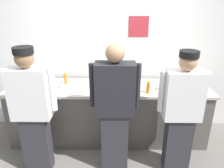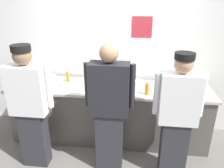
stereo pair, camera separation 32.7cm
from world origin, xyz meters
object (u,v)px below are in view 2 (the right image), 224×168
(ramekin_red_sauce, at_px, (120,87))
(deli_cup, at_px, (50,86))
(chef_near_left, at_px, (30,106))
(ramekin_green_sauce, at_px, (64,84))
(chef_far_right, at_px, (177,115))
(ramekin_orange_sauce, at_px, (160,90))
(chefs_knife, at_px, (99,86))
(squeeze_bottle_secondary, at_px, (147,88))
(sheet_tray, at_px, (184,91))
(chef_center, at_px, (109,108))
(squeeze_bottle_spare, at_px, (68,76))
(squeeze_bottle_primary, at_px, (18,82))
(mixing_bowl_steel, at_px, (45,80))
(plate_stack_front, at_px, (137,83))

(ramekin_red_sauce, height_order, deli_cup, deli_cup)
(chef_near_left, relative_size, ramekin_green_sauce, 18.79)
(chef_far_right, xyz_separation_m, ramekin_orange_sauce, (-0.17, 0.59, 0.06))
(ramekin_red_sauce, height_order, chefs_knife, ramekin_red_sauce)
(chef_far_right, relative_size, ramekin_green_sauce, 18.27)
(squeeze_bottle_secondary, bearing_deg, sheet_tray, 17.89)
(chef_center, xyz_separation_m, ramekin_red_sauce, (0.09, 0.62, 0.03))
(squeeze_bottle_secondary, distance_m, squeeze_bottle_spare, 1.30)
(chef_near_left, relative_size, chef_center, 0.98)
(squeeze_bottle_secondary, bearing_deg, ramekin_green_sauce, 171.60)
(squeeze_bottle_primary, relative_size, ramekin_green_sauce, 2.29)
(mixing_bowl_steel, bearing_deg, squeeze_bottle_secondary, -8.79)
(deli_cup, bearing_deg, squeeze_bottle_spare, 60.33)
(chef_center, relative_size, plate_stack_front, 8.32)
(chef_near_left, distance_m, ramekin_green_sauce, 0.72)
(sheet_tray, xyz_separation_m, squeeze_bottle_spare, (-1.79, 0.18, 0.08))
(deli_cup, bearing_deg, plate_stack_front, 14.35)
(chef_far_right, bearing_deg, ramekin_orange_sauce, 105.68)
(chef_near_left, bearing_deg, sheet_tray, 18.33)
(mixing_bowl_steel, relative_size, squeeze_bottle_spare, 1.98)
(squeeze_bottle_primary, bearing_deg, chef_near_left, -49.88)
(ramekin_green_sauce, bearing_deg, plate_stack_front, 8.64)
(chef_far_right, height_order, ramekin_orange_sauce, chef_far_right)
(ramekin_orange_sauce, bearing_deg, chef_far_right, -74.32)
(chef_far_right, relative_size, sheet_tray, 4.01)
(chef_far_right, height_order, mixing_bowl_steel, chef_far_right)
(squeeze_bottle_primary, xyz_separation_m, ramekin_orange_sauce, (2.09, 0.14, -0.07))
(ramekin_red_sauce, bearing_deg, chef_far_right, -40.71)
(chef_near_left, relative_size, mixing_bowl_steel, 4.38)
(chef_far_right, xyz_separation_m, mixing_bowl_steel, (-1.96, 0.71, 0.09))
(mixing_bowl_steel, xyz_separation_m, chefs_knife, (0.89, -0.03, -0.05))
(squeeze_bottle_primary, height_order, ramekin_red_sauce, squeeze_bottle_primary)
(squeeze_bottle_spare, relative_size, deli_cup, 1.84)
(squeeze_bottle_primary, distance_m, squeeze_bottle_secondary, 1.91)
(ramekin_green_sauce, bearing_deg, squeeze_bottle_secondary, -8.40)
(mixing_bowl_steel, height_order, deli_cup, same)
(plate_stack_front, bearing_deg, chef_far_right, -59.12)
(chef_near_left, xyz_separation_m, squeeze_bottle_primary, (-0.41, 0.49, 0.11))
(chef_far_right, bearing_deg, ramekin_red_sauce, 139.29)
(chef_far_right, xyz_separation_m, chefs_knife, (-1.07, 0.68, 0.04))
(sheet_tray, height_order, ramekin_red_sauce, ramekin_red_sauce)
(squeeze_bottle_primary, distance_m, deli_cup, 0.47)
(chef_center, bearing_deg, sheet_tray, 31.39)
(mixing_bowl_steel, height_order, ramekin_orange_sauce, mixing_bowl_steel)
(chef_near_left, relative_size, squeeze_bottle_spare, 8.68)
(plate_stack_front, xyz_separation_m, chefs_knife, (-0.58, -0.14, -0.02))
(sheet_tray, distance_m, ramekin_orange_sauce, 0.36)
(chef_center, height_order, deli_cup, chef_center)
(squeeze_bottle_primary, bearing_deg, ramekin_orange_sauce, 3.74)
(mixing_bowl_steel, height_order, chefs_knife, mixing_bowl_steel)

